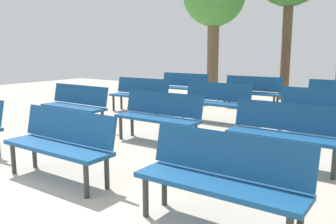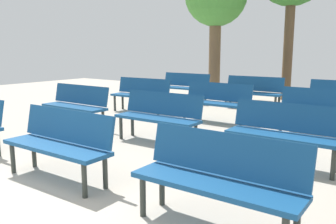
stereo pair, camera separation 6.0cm
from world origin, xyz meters
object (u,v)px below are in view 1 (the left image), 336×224
at_px(bench_r1_c2, 286,130).
at_px(bench_r0_c2, 221,175).
at_px(bench_r0_c1, 61,141).
at_px(bench_r3_c0, 183,85).
at_px(bench_r2_c1, 215,100).
at_px(bench_r2_c0, 140,93).
at_px(bench_r1_c1, 159,114).
at_px(bench_r3_c1, 252,90).
at_px(bench_r2_c2, 321,108).
at_px(bench_r1_c0, 76,103).

bearing_deg(bench_r1_c2, bench_r0_c2, -87.76).
relative_size(bench_r0_c1, bench_r3_c0, 1.00).
xyz_separation_m(bench_r0_c1, bench_r0_c2, (2.21, 0.09, 0.00)).
bearing_deg(bench_r2_c1, bench_r1_c2, -43.37).
xyz_separation_m(bench_r0_c2, bench_r2_c0, (-4.59, 4.18, 0.00)).
height_order(bench_r1_c1, bench_r3_c1, same).
relative_size(bench_r0_c2, bench_r2_c2, 1.00).
bearing_deg(bench_r2_c1, bench_r1_c0, -134.80).
distance_m(bench_r0_c1, bench_r0_c2, 2.21).
xyz_separation_m(bench_r1_c0, bench_r2_c1, (2.12, 2.20, 0.00)).
xyz_separation_m(bench_r0_c1, bench_r2_c1, (-0.20, 4.34, 0.00)).
bearing_deg(bench_r0_c2, bench_r3_c0, 124.95).
bearing_deg(bench_r3_c1, bench_r3_c0, 178.56).
distance_m(bench_r2_c0, bench_r3_c0, 2.22).
bearing_deg(bench_r2_c2, bench_r1_c2, -90.54).
height_order(bench_r2_c0, bench_r2_c2, same).
distance_m(bench_r1_c2, bench_r3_c0, 6.26).
bearing_deg(bench_r2_c1, bench_r3_c1, 91.69).
relative_size(bench_r2_c2, bench_r3_c0, 1.00).
bearing_deg(bench_r3_c0, bench_r3_c1, -0.02).
height_order(bench_r1_c2, bench_r2_c1, same).
bearing_deg(bench_r2_c1, bench_r0_c2, -61.33).
height_order(bench_r1_c2, bench_r3_c0, same).
bearing_deg(bench_r1_c0, bench_r3_c0, 91.99).
relative_size(bench_r0_c2, bench_r1_c1, 1.00).
bearing_deg(bench_r2_c0, bench_r1_c2, -28.07).
xyz_separation_m(bench_r1_c2, bench_r2_c0, (-4.46, 2.03, 0.00)).
relative_size(bench_r2_c1, bench_r3_c1, 0.99).
xyz_separation_m(bench_r1_c2, bench_r2_c1, (-2.28, 2.09, 0.00)).
xyz_separation_m(bench_r0_c1, bench_r1_c2, (2.08, 2.25, 0.00)).
distance_m(bench_r1_c1, bench_r2_c1, 2.15).
height_order(bench_r1_c0, bench_r1_c2, same).
distance_m(bench_r1_c0, bench_r1_c2, 4.40).
bearing_deg(bench_r0_c1, bench_r2_c1, 91.11).
bearing_deg(bench_r2_c2, bench_r1_c0, -153.69).
xyz_separation_m(bench_r0_c2, bench_r1_c0, (-4.53, 2.04, 0.00)).
xyz_separation_m(bench_r2_c1, bench_r3_c1, (-0.10, 2.23, 0.00)).
bearing_deg(bench_r2_c1, bench_r2_c0, -179.22).
height_order(bench_r0_c1, bench_r2_c2, same).
bearing_deg(bench_r0_c1, bench_r1_c2, 45.69).
bearing_deg(bench_r0_c2, bench_r1_c0, 154.11).
relative_size(bench_r2_c2, bench_r3_c1, 0.99).
xyz_separation_m(bench_r1_c1, bench_r2_c0, (-2.25, 2.08, 0.00)).
distance_m(bench_r0_c2, bench_r1_c1, 3.14).
bearing_deg(bench_r3_c1, bench_r1_c1, -91.40).
bearing_deg(bench_r3_c0, bench_r2_c1, -44.79).
relative_size(bench_r0_c2, bench_r3_c1, 0.99).
bearing_deg(bench_r0_c1, bench_r0_c2, 0.86).
xyz_separation_m(bench_r0_c2, bench_r3_c1, (-2.51, 6.48, 0.00)).
relative_size(bench_r1_c0, bench_r3_c1, 0.99).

